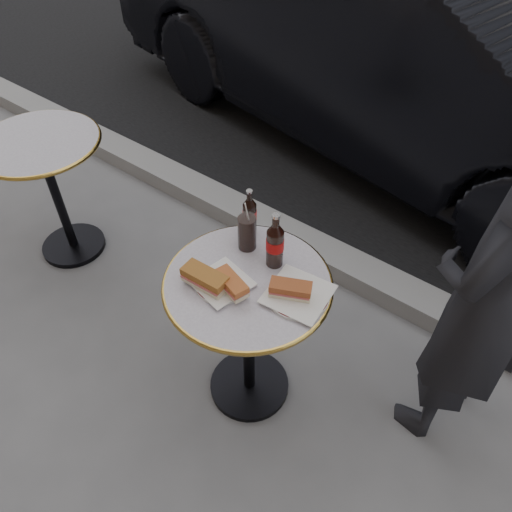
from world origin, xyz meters
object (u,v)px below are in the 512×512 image
Objects in this scene: bistro_table at (249,340)px; cola_bottle_right at (275,240)px; plate_right at (298,295)px; plate_left at (222,284)px; parked_car at (409,33)px; cola_bottle_left at (250,211)px; pedestrian at (486,298)px; cola_glass at (247,232)px.

cola_bottle_right is (0.02, 0.13, 0.49)m from bistro_table.
plate_left is at bearing -154.16° from plate_right.
plate_right is at bearing -153.09° from parked_car.
plate_right is at bearing 25.84° from plate_left.
bistro_table is 3.31× the size of plate_right.
cola_bottle_left is 2.14m from parked_car.
plate_right is 0.05× the size of parked_car.
cola_bottle_right is 2.26m from parked_car.
cola_bottle_left is (-0.10, 0.29, 0.10)m from plate_left.
plate_left is 0.91m from pedestrian.
parked_car is at bearing -137.43° from pedestrian.
pedestrian is (1.19, -1.92, -0.02)m from parked_car.
cola_bottle_left is 0.10m from cola_glass.
cola_bottle_left is 0.84× the size of cola_bottle_right.
cola_bottle_right is at bearing 79.48° from bistro_table.
cola_bottle_right is 0.14m from cola_glass.
plate_left is 0.32m from cola_bottle_left.
cola_bottle_left is 1.34× the size of cola_glass.
cola_bottle_right is at bearing -3.82° from cola_glass.
cola_glass is 0.03× the size of parked_car.
cola_bottle_left is (-0.34, 0.17, 0.09)m from plate_right.
parked_car reaches higher than plate_right.
parked_car is (-0.41, 2.40, 0.04)m from plate_left.
cola_glass is (-0.11, 0.14, 0.44)m from bistro_table.
bistro_table is 4.91× the size of cola_glass.
pedestrian is (0.53, 0.36, 0.02)m from plate_right.
cola_bottle_right is at bearing -25.43° from cola_bottle_left.
cola_bottle_right is at bearing 66.75° from plate_left.
plate_right is 0.15× the size of pedestrian.
plate_right is 0.93× the size of cola_bottle_right.
cola_bottle_left is at bearing 153.98° from plate_right.
pedestrian is (0.78, 0.48, 0.02)m from plate_left.
pedestrian is at bearing -137.48° from parked_car.
parked_car reaches higher than cola_bottle_right.
cola_glass is (0.05, -0.08, -0.03)m from cola_bottle_left.
plate_right is 0.64m from pedestrian.
bistro_table is 0.50m from cola_bottle_right.
cola_glass is 2.22m from parked_car.
cola_bottle_right reaches higher than cola_glass.
bistro_table is 0.48m from cola_glass.
plate_right is 0.40m from cola_bottle_left.
cola_bottle_right is at bearing -56.95° from pedestrian.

